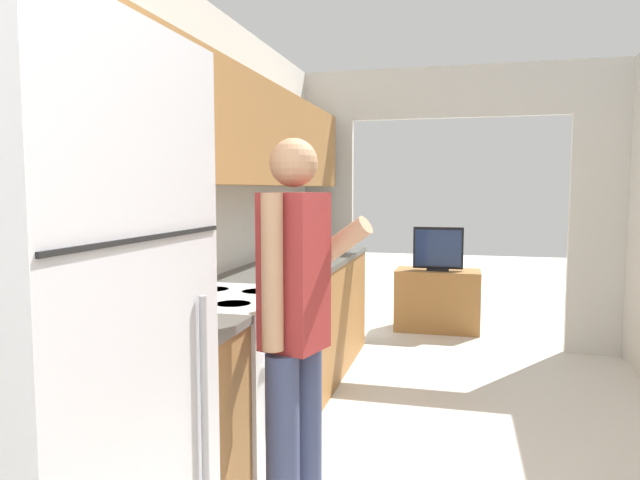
% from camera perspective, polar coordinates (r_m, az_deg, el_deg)
% --- Properties ---
extents(wall_left, '(0.38, 7.04, 2.50)m').
position_cam_1_polar(wall_left, '(3.05, -13.36, 5.50)').
color(wall_left, silver).
rests_on(wall_left, ground_plane).
extents(wall_far_with_doorway, '(3.18, 0.06, 2.50)m').
position_cam_1_polar(wall_far_with_doorway, '(5.25, 13.50, 5.41)').
color(wall_far_with_doorway, silver).
rests_on(wall_far_with_doorway, ground_plane).
extents(counter_left, '(0.62, 3.51, 0.90)m').
position_cam_1_polar(counter_left, '(3.85, -3.78, -9.50)').
color(counter_left, '#9E6B38').
rests_on(counter_left, ground_plane).
extents(refrigerator, '(0.76, 0.76, 1.82)m').
position_cam_1_polar(refrigerator, '(1.69, -27.39, -13.19)').
color(refrigerator, '#B7B7BC').
rests_on(refrigerator, ground_plane).
extents(range_oven, '(0.66, 0.74, 1.04)m').
position_cam_1_polar(range_oven, '(2.96, -9.63, -14.00)').
color(range_oven, white).
rests_on(range_oven, ground_plane).
extents(person, '(0.52, 0.44, 1.62)m').
position_cam_1_polar(person, '(2.24, -2.59, -9.35)').
color(person, '#384266').
rests_on(person, ground_plane).
extents(tv_cabinet, '(0.83, 0.42, 0.61)m').
position_cam_1_polar(tv_cabinet, '(5.90, 11.66, -5.90)').
color(tv_cabinet, '#9E6B38').
rests_on(tv_cabinet, ground_plane).
extents(television, '(0.49, 0.16, 0.43)m').
position_cam_1_polar(television, '(5.78, 11.73, -0.91)').
color(television, black).
rests_on(television, tv_cabinet).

